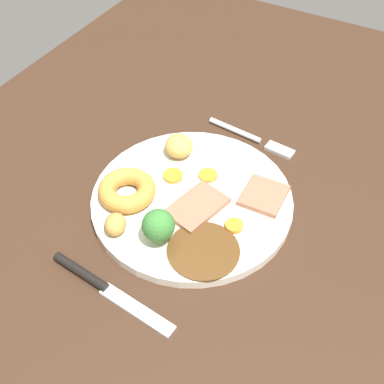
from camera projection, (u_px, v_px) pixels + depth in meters
dining_table at (184, 196)px, 74.73cm from camera, size 120.00×84.00×3.60cm
dinner_plate at (192, 200)px, 70.79cm from camera, size 28.42×28.42×1.40cm
gravy_pool at (203, 251)px, 63.67cm from camera, size 9.38×9.38×0.30cm
meat_slice_main at (197, 207)px, 68.49cm from camera, size 9.24×7.18×0.80cm
meat_slice_under at (264, 196)px, 69.92cm from camera, size 6.49×6.04×0.80cm
yorkshire_pudding at (127, 190)px, 69.46cm from camera, size 8.08×8.08×2.50cm
roast_potato_left at (179, 146)px, 75.29cm from camera, size 6.05×5.99×3.24cm
roast_potato_right at (115, 224)px, 65.15cm from camera, size 4.30×4.00×2.61cm
carrot_coin_front at (172, 176)px, 72.70cm from camera, size 2.88×2.88×0.57cm
carrot_coin_back at (208, 175)px, 72.94cm from camera, size 2.79×2.79×0.45cm
carrot_coin_side at (234, 226)px, 66.26cm from camera, size 2.43×2.43×0.64cm
broccoli_floret at (158, 226)px, 62.81cm from camera, size 4.28×4.28×5.20cm
fork at (253, 138)px, 80.54cm from camera, size 2.93×15.32×0.90cm
knife at (101, 285)px, 61.40cm from camera, size 3.24×18.55×1.20cm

